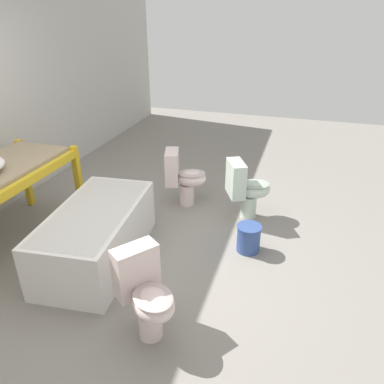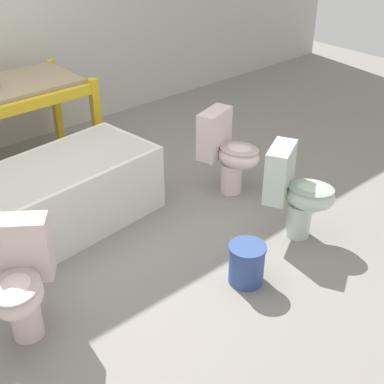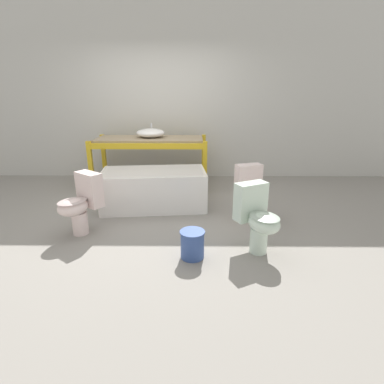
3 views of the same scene
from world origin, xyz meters
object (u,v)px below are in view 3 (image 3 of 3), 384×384
Objects in this scene: bathtub_main at (154,186)px; bucket_white at (192,244)px; toilet_far at (81,202)px; toilet_extra at (252,192)px; sink_basin at (151,133)px; toilet_near at (258,217)px.

bucket_white is (0.57, -1.42, -0.16)m from bathtub_main.
toilet_extra is at bearing 47.71° from toilet_far.
toilet_far is at bearing 174.31° from toilet_extra.
sink_basin is 0.31× the size of bathtub_main.
bucket_white is at bearing 166.34° from toilet_near.
sink_basin reaches higher than toilet_far.
toilet_far is at bearing -106.48° from sink_basin.
toilet_near is at bearing -58.75° from sink_basin.
bathtub_main is at bearing 111.93° from bucket_white.
bathtub_main is (0.17, -1.08, -0.63)m from sink_basin.
sink_basin is at bearing 93.42° from bathtub_main.
sink_basin reaches higher than bathtub_main.
bathtub_main is 1.78m from toilet_near.
bucket_white is (0.75, -2.50, -0.79)m from sink_basin.
toilet_extra is (0.09, 0.81, 0.00)m from toilet_near.
toilet_far is 1.45m from bucket_white.
toilet_near is 2.04m from toilet_far.
toilet_extra is at bearing 56.98° from toilet_near.
toilet_extra reaches higher than bucket_white.
sink_basin is at bearing 118.04° from toilet_extra.
sink_basin is 0.67× the size of toilet_extra.
toilet_extra is 2.46× the size of bucket_white.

